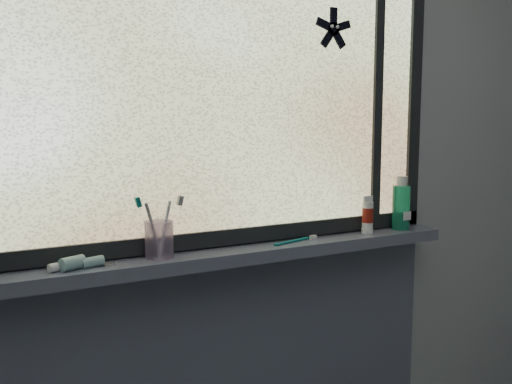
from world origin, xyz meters
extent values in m
cube|color=#9EA3A8|center=(0.00, 1.30, 1.25)|extent=(3.00, 0.01, 2.50)
cube|color=#4F5469|center=(0.00, 1.23, 1.00)|extent=(1.62, 0.14, 0.04)
cube|color=silver|center=(0.00, 1.28, 1.53)|extent=(1.50, 0.01, 1.00)
cube|color=black|center=(0.00, 1.28, 1.05)|extent=(1.60, 0.03, 0.05)
cube|color=black|center=(0.78, 1.28, 1.53)|extent=(0.05, 0.03, 1.10)
cube|color=black|center=(0.60, 1.28, 1.53)|extent=(0.03, 0.03, 1.00)
cylinder|color=#A78EBC|center=(-0.24, 1.23, 1.07)|extent=(0.09, 0.09, 0.11)
cylinder|color=#20A678|center=(0.69, 1.23, 1.12)|extent=(0.08, 0.08, 0.16)
cylinder|color=silver|center=(0.53, 1.23, 1.09)|extent=(0.04, 0.04, 0.09)
camera|label=1|loc=(-0.76, -0.33, 1.42)|focal=40.00mm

